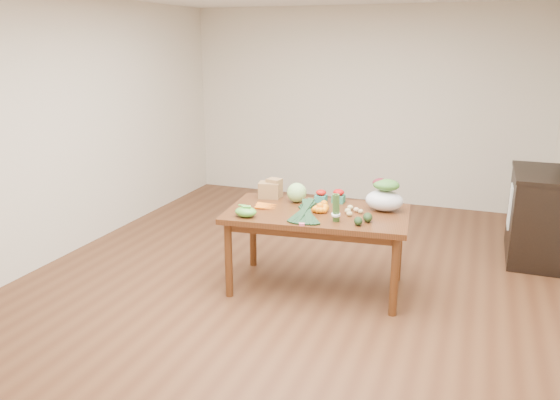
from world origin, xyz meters
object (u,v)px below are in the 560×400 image
(dining_table, at_px, (317,250))
(kale_bunch, at_px, (304,213))
(asparagus_bundle, at_px, (336,208))
(cabbage, at_px, (297,193))
(salad_bag, at_px, (384,197))
(cabinet, at_px, (536,215))
(mandarin_cluster, at_px, (320,207))
(paper_bag, at_px, (269,188))

(dining_table, distance_m, kale_bunch, 0.56)
(kale_bunch, relative_size, asparagus_bundle, 1.60)
(cabbage, relative_size, salad_bag, 0.55)
(cabinet, xyz_separation_m, kale_bunch, (-1.96, -1.84, 0.36))
(kale_bunch, xyz_separation_m, asparagus_bundle, (0.25, 0.09, 0.05))
(mandarin_cluster, bearing_deg, kale_bunch, -99.04)
(mandarin_cluster, xyz_separation_m, salad_bag, (0.53, 0.25, 0.09))
(kale_bunch, bearing_deg, dining_table, 80.68)
(cabbage, bearing_deg, dining_table, -38.76)
(kale_bunch, distance_m, asparagus_bundle, 0.27)
(paper_bag, relative_size, salad_bag, 0.78)
(cabinet, xyz_separation_m, salad_bag, (-1.38, -1.28, 0.41))
(cabbage, bearing_deg, mandarin_cluster, -38.18)
(salad_bag, bearing_deg, asparagus_bundle, -124.92)
(cabinet, height_order, asparagus_bundle, asparagus_bundle)
(mandarin_cluster, bearing_deg, paper_bag, 154.84)
(mandarin_cluster, height_order, salad_bag, salad_bag)
(dining_table, bearing_deg, salad_bag, 16.81)
(dining_table, bearing_deg, cabbage, 135.24)
(cabinet, bearing_deg, cabbage, -149.47)
(cabinet, bearing_deg, kale_bunch, -136.76)
(kale_bunch, bearing_deg, cabbage, 109.06)
(cabbage, bearing_deg, salad_bag, 1.21)
(dining_table, bearing_deg, mandarin_cluster, -38.42)
(mandarin_cluster, xyz_separation_m, asparagus_bundle, (0.20, -0.21, 0.08))
(cabbage, height_order, salad_bag, salad_bag)
(salad_bag, bearing_deg, paper_bag, 178.57)
(paper_bag, height_order, salad_bag, salad_bag)
(cabinet, xyz_separation_m, asparagus_bundle, (-1.71, -1.75, 0.40))
(dining_table, xyz_separation_m, salad_bag, (0.56, 0.23, 0.51))
(paper_bag, height_order, cabbage, paper_bag)
(dining_table, relative_size, mandarin_cluster, 8.97)
(dining_table, height_order, mandarin_cluster, mandarin_cluster)
(salad_bag, bearing_deg, kale_bunch, -136.05)
(dining_table, relative_size, kale_bunch, 4.04)
(asparagus_bundle, height_order, salad_bag, salad_bag)
(dining_table, xyz_separation_m, cabbage, (-0.27, 0.22, 0.47))
(cabbage, relative_size, kale_bunch, 0.47)
(dining_table, height_order, cabbage, cabbage)
(dining_table, xyz_separation_m, kale_bunch, (-0.02, -0.32, 0.45))
(mandarin_cluster, height_order, asparagus_bundle, asparagus_bundle)
(mandarin_cluster, bearing_deg, cabbage, 141.82)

